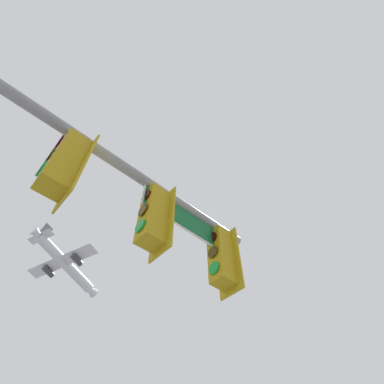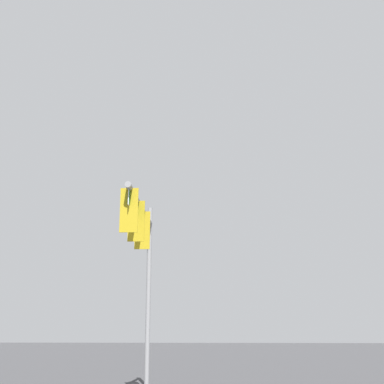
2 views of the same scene
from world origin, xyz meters
The scene contains 2 objects.
signal_pole_near centered at (-6.13, -7.00, 4.92)m, with size 5.42×1.03×6.43m.
airplane centered at (2.52, 69.30, 55.72)m, with size 25.28×23.49×11.16m.
Camera 1 is at (-6.66, -9.88, 1.82)m, focal length 28.00 mm.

